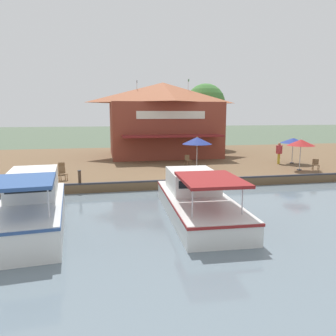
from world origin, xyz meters
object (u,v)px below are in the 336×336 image
Objects in this scene: cafe_chair_under_first_umbrella at (316,164)px; cafe_chair_mid_patio at (188,160)px; patio_umbrella_mid_patio_right at (293,141)px; motorboat_outer_channel at (194,197)px; motorboat_fourth_along at (33,204)px; waterfront_restaurant at (163,119)px; patio_umbrella_back_row at (301,143)px; mooring_post at (80,177)px; cafe_chair_facing_river at (62,168)px; tree_downstream_bank at (205,105)px; tree_upstream_bank at (139,116)px; patio_umbrella_near_quay_edge at (197,141)px; person_mid_patio at (279,150)px; cafe_chair_back_row_seat at (63,173)px.

cafe_chair_mid_patio is at bearing -116.18° from cafe_chair_under_first_umbrella.
patio_umbrella_mid_patio_right reaches higher than motorboat_outer_channel.
patio_umbrella_mid_patio_right reaches higher than motorboat_fourth_along.
waterfront_restaurant reaches higher than patio_umbrella_back_row.
patio_umbrella_mid_patio_right is 3.55m from patio_umbrella_back_row.
mooring_post is at bearing -131.52° from motorboat_outer_channel.
cafe_chair_facing_river is 21.87m from tree_downstream_bank.
tree_upstream_bank is (-13.39, -10.67, 1.91)m from patio_umbrella_back_row.
patio_umbrella_back_row is 0.25× the size of motorboat_outer_channel.
patio_umbrella_back_row is 17.23m from tree_upstream_bank.
cafe_chair_facing_river is 14.08m from tree_upstream_bank.
tree_upstream_bank is (-20.36, -0.36, 3.81)m from motorboat_outer_channel.
tree_downstream_bank is at bearing 156.86° from cafe_chair_mid_patio.
motorboat_outer_channel is at bearing 40.04° from cafe_chair_facing_river.
person_mid_patio is (-1.49, 7.73, -1.07)m from patio_umbrella_near_quay_edge.
motorboat_outer_channel is at bearing -17.21° from patio_umbrella_near_quay_edge.
tree_downstream_bank is (-16.92, -3.48, 4.87)m from cafe_chair_under_first_umbrella.
tree_upstream_bank is (-20.87, 7.02, 3.64)m from motorboat_fourth_along.
cafe_chair_mid_patio is 0.14× the size of tree_upstream_bank.
tree_upstream_bank is (-10.14, -12.08, 2.03)m from patio_umbrella_mid_patio_right.
tree_downstream_bank is at bearing 134.62° from cafe_chair_facing_river.
patio_umbrella_near_quay_edge is at bearing -80.42° from patio_umbrella_mid_patio_right.
motorboat_fourth_along is (0.51, -7.38, 0.17)m from motorboat_outer_channel.
tree_downstream_bank is at bearing 131.53° from waterfront_restaurant.
waterfront_restaurant reaches higher than cafe_chair_back_row_seat.
person_mid_patio reaches higher than cafe_chair_facing_river.
cafe_chair_back_row_seat is (11.60, -8.75, -3.27)m from waterfront_restaurant.
cafe_chair_back_row_seat is 1.00× the size of mooring_post.
patio_umbrella_mid_patio_right reaches higher than cafe_chair_facing_river.
cafe_chair_facing_river is 11.21m from motorboat_outer_channel.
motorboat_fourth_along is (9.09, -0.17, -0.11)m from cafe_chair_facing_river.
cafe_chair_facing_river is at bearing -43.45° from waterfront_restaurant.
patio_umbrella_mid_patio_right is 21.97m from motorboat_fourth_along.
patio_umbrella_mid_patio_right is 0.94× the size of patio_umbrella_back_row.
cafe_chair_under_first_umbrella is at bearing 16.01° from person_mid_patio.
cafe_chair_under_first_umbrella is 18.45m from tree_upstream_bank.
motorboat_outer_channel is at bearing -13.27° from cafe_chair_mid_patio.
patio_umbrella_near_quay_edge is at bearing 132.44° from motorboat_fourth_along.
cafe_chair_back_row_seat is at bearing -78.74° from patio_umbrella_mid_patio_right.
mooring_post is at bearing 164.10° from motorboat_fourth_along.
person_mid_patio is (-3.68, 17.35, 0.68)m from cafe_chair_back_row_seat.
patio_umbrella_mid_patio_right reaches higher than cafe_chair_mid_patio.
motorboat_fourth_along is at bearing -40.94° from cafe_chair_mid_patio.
patio_umbrella_near_quay_edge is at bearing -103.29° from cafe_chair_under_first_umbrella.
motorboat_fourth_along is at bearing -1.08° from cafe_chair_facing_river.
tree_upstream_bank reaches higher than mooring_post.
patio_umbrella_mid_patio_right is at bearing 131.12° from motorboat_outer_channel.
motorboat_fourth_along is at bearing -32.52° from tree_downstream_bank.
tree_upstream_bank is at bearing -165.30° from patio_umbrella_near_quay_edge.
waterfront_restaurant is 13.54m from cafe_chair_facing_river.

